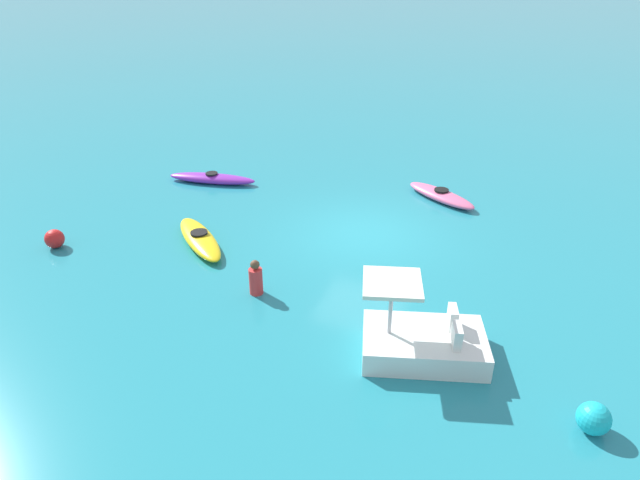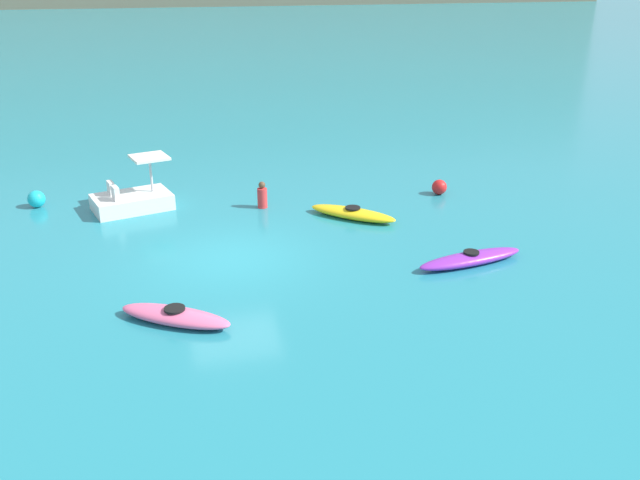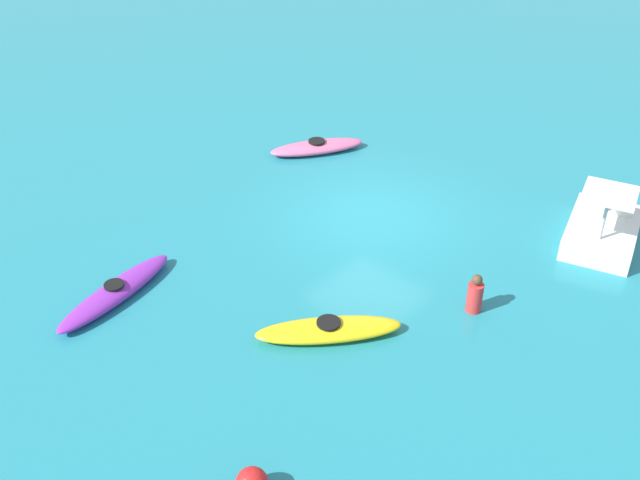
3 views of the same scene
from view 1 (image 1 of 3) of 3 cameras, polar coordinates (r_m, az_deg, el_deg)
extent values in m
plane|color=teal|center=(15.72, 4.58, 0.61)|extent=(600.00, 600.00, 0.00)
ellipsoid|color=yellow|center=(15.44, -12.38, 0.14)|extent=(2.66, 2.41, 0.32)
cylinder|color=black|center=(15.35, -12.45, 0.75)|extent=(0.66, 0.66, 0.05)
ellipsoid|color=purple|center=(19.59, -11.14, 6.29)|extent=(3.17, 1.21, 0.32)
cylinder|color=black|center=(19.53, -11.19, 6.80)|extent=(0.49, 0.49, 0.05)
ellipsoid|color=pink|center=(18.26, 12.44, 4.55)|extent=(2.66, 2.00, 0.32)
cylinder|color=black|center=(18.19, 12.50, 5.09)|extent=(0.64, 0.64, 0.05)
cube|color=white|center=(11.24, 10.71, -10.60)|extent=(2.73, 2.14, 0.50)
cube|color=white|center=(10.80, 14.00, -9.66)|extent=(0.28, 0.47, 0.44)
cube|color=white|center=(11.28, 13.60, -7.82)|extent=(0.28, 0.47, 0.44)
cylinder|color=#B2B2B7|center=(10.71, 7.33, -7.14)|extent=(0.08, 0.08, 1.10)
cube|color=silver|center=(10.39, 7.53, -4.47)|extent=(1.37, 1.37, 0.08)
sphere|color=red|center=(16.51, -25.85, 0.12)|extent=(0.52, 0.52, 0.52)
sphere|color=#19B7C6|center=(10.58, 26.54, -16.24)|extent=(0.56, 0.56, 0.56)
cylinder|color=red|center=(12.93, -6.67, -4.27)|extent=(0.45, 0.45, 0.65)
sphere|color=brown|center=(12.70, -6.78, -2.56)|extent=(0.22, 0.22, 0.22)
camera|label=2|loc=(30.29, 18.83, 26.79)|focal=37.76mm
camera|label=3|loc=(17.02, -62.52, 23.36)|focal=42.48mm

